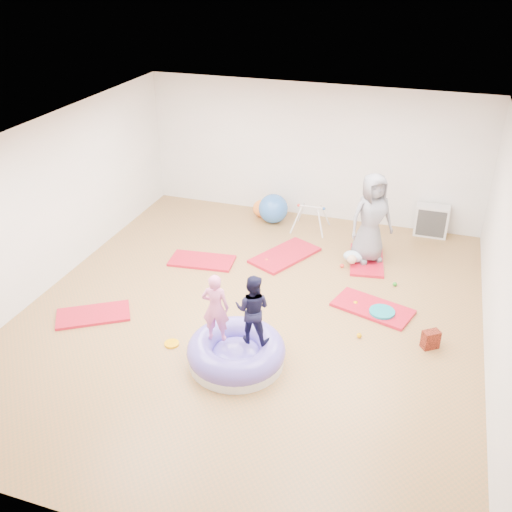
% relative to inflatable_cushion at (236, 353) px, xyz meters
% --- Properties ---
extents(room, '(7.01, 8.01, 2.81)m').
position_rel_inflatable_cushion_xyz_m(room, '(-0.20, 1.17, 1.23)').
color(room, '#9C6C3B').
rests_on(room, ground).
extents(gym_mat_front_left, '(1.25, 1.07, 0.05)m').
position_rel_inflatable_cushion_xyz_m(gym_mat_front_left, '(-2.53, 0.35, -0.14)').
color(gym_mat_front_left, red).
rests_on(gym_mat_front_left, ground).
extents(gym_mat_mid_left, '(1.23, 0.71, 0.05)m').
position_rel_inflatable_cushion_xyz_m(gym_mat_mid_left, '(-1.59, 2.50, -0.14)').
color(gym_mat_mid_left, red).
rests_on(gym_mat_mid_left, ground).
extents(gym_mat_center_back, '(1.20, 1.50, 0.06)m').
position_rel_inflatable_cushion_xyz_m(gym_mat_center_back, '(-0.19, 3.18, -0.14)').
color(gym_mat_center_back, red).
rests_on(gym_mat_center_back, ground).
extents(gym_mat_right, '(1.36, 0.95, 0.05)m').
position_rel_inflatable_cushion_xyz_m(gym_mat_right, '(1.62, 1.92, -0.14)').
color(gym_mat_right, red).
rests_on(gym_mat_right, ground).
extents(gym_mat_rear_right, '(0.78, 1.27, 0.05)m').
position_rel_inflatable_cushion_xyz_m(gym_mat_rear_right, '(1.29, 3.48, -0.14)').
color(gym_mat_rear_right, red).
rests_on(gym_mat_rear_right, ground).
extents(inflatable_cushion, '(1.37, 1.37, 0.43)m').
position_rel_inflatable_cushion_xyz_m(inflatable_cushion, '(0.00, 0.00, 0.00)').
color(inflatable_cushion, silver).
rests_on(inflatable_cushion, ground).
extents(child_pink, '(0.40, 0.30, 1.02)m').
position_rel_inflatable_cushion_xyz_m(child_pink, '(-0.28, 0.00, 0.74)').
color(child_pink, pink).
rests_on(child_pink, inflatable_cushion).
extents(child_navy, '(0.52, 0.41, 1.02)m').
position_rel_inflatable_cushion_xyz_m(child_navy, '(0.20, 0.13, 0.74)').
color(child_navy, black).
rests_on(child_navy, inflatable_cushion).
extents(adult_caregiver, '(0.96, 0.90, 1.65)m').
position_rel_inflatable_cushion_xyz_m(adult_caregiver, '(1.29, 3.49, 0.71)').
color(adult_caregiver, slate).
rests_on(adult_caregiver, gym_mat_rear_right).
extents(infant, '(0.37, 0.37, 0.22)m').
position_rel_inflatable_cushion_xyz_m(infant, '(1.06, 3.27, -0.01)').
color(infant, '#AFCDE8').
rests_on(infant, gym_mat_rear_right).
extents(ball_pit_balls, '(2.41, 2.27, 0.08)m').
position_rel_inflatable_cushion_xyz_m(ball_pit_balls, '(0.82, 2.12, -0.13)').
color(ball_pit_balls, red).
rests_on(ball_pit_balls, ground).
extents(exercise_ball_blue, '(0.61, 0.61, 0.61)m').
position_rel_inflatable_cushion_xyz_m(exercise_ball_blue, '(-0.84, 4.56, 0.14)').
color(exercise_ball_blue, '#2B61B7').
rests_on(exercise_ball_blue, ground).
extents(exercise_ball_orange, '(0.37, 0.37, 0.37)m').
position_rel_inflatable_cushion_xyz_m(exercise_ball_orange, '(-1.16, 4.76, 0.02)').
color(exercise_ball_orange, orange).
rests_on(exercise_ball_orange, ground).
extents(infant_play_gym, '(0.70, 0.66, 0.54)m').
position_rel_inflatable_cushion_xyz_m(infant_play_gym, '(-0.01, 4.42, 0.19)').
color(infant_play_gym, silver).
rests_on(infant_play_gym, ground).
extents(cube_shelf, '(0.64, 0.31, 0.64)m').
position_rel_inflatable_cushion_xyz_m(cube_shelf, '(2.33, 4.96, 0.15)').
color(cube_shelf, silver).
rests_on(cube_shelf, ground).
extents(balance_disc, '(0.40, 0.40, 0.09)m').
position_rel_inflatable_cushion_xyz_m(balance_disc, '(1.78, 1.80, -0.12)').
color(balance_disc, teal).
rests_on(balance_disc, ground).
extents(backpack, '(0.28, 0.26, 0.28)m').
position_rel_inflatable_cushion_xyz_m(backpack, '(2.55, 1.20, -0.03)').
color(backpack, '#AA2C17').
rests_on(backpack, ground).
extents(yellow_toy, '(0.21, 0.21, 0.03)m').
position_rel_inflatable_cushion_xyz_m(yellow_toy, '(-1.04, 0.08, -0.15)').
color(yellow_toy, '#ECA200').
rests_on(yellow_toy, ground).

